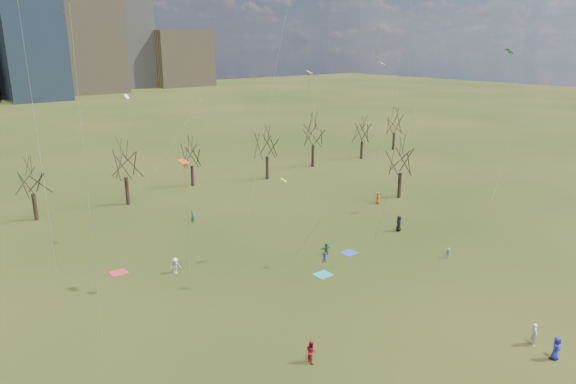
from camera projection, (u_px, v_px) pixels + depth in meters
ground at (368, 292)px, 47.73m from camera, size 500.00×500.00×0.00m
bare_tree_row at (179, 159)px, 73.90m from camera, size 113.04×29.80×9.50m
blanket_teal at (323, 275)px, 51.35m from camera, size 1.60×1.50×0.03m
blanket_navy at (349, 253)px, 56.69m from camera, size 1.60×1.50×0.03m
blanket_crimson at (119, 273)px, 51.80m from camera, size 1.60×1.50×0.03m
person_0 at (556, 348)px, 37.44m from camera, size 0.90×0.60×1.81m
person_1 at (534, 334)px, 39.25m from camera, size 0.77×0.79×1.82m
person_2 at (311, 351)px, 37.13m from camera, size 0.84×0.98×1.75m
person_3 at (448, 253)px, 55.15m from camera, size 0.47×0.77×1.16m
person_5 at (326, 249)px, 55.94m from camera, size 1.35×0.67×1.40m
person_6 at (399, 224)px, 62.93m from camera, size 1.10×0.88×1.96m
person_8 at (325, 258)px, 54.03m from camera, size 0.62×0.66×1.07m
person_9 at (175, 266)px, 51.44m from camera, size 1.24×0.99×1.68m
person_12 at (378, 198)px, 73.64m from camera, size 0.78×0.97×1.72m
person_13 at (193, 217)px, 65.89m from camera, size 0.52×0.68×1.66m
kites_airborne at (277, 127)px, 50.87m from camera, size 72.66×46.33×32.10m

